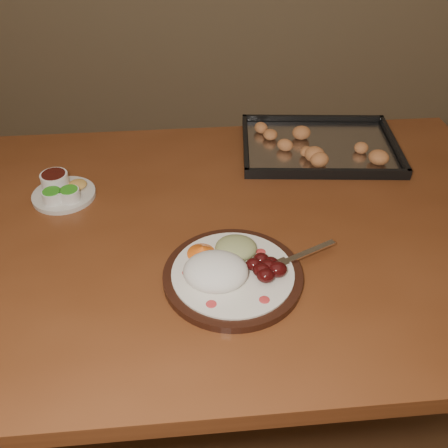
{
  "coord_description": "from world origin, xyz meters",
  "views": [
    {
      "loc": [
        0.22,
        -0.56,
        1.42
      ],
      "look_at": [
        0.19,
        0.26,
        0.77
      ],
      "focal_mm": 40.0,
      "sensor_mm": 36.0,
      "label": 1
    }
  ],
  "objects": [
    {
      "name": "dining_table",
      "position": [
        0.12,
        0.27,
        0.65
      ],
      "size": [
        1.6,
        1.08,
        0.75
      ],
      "rotation": [
        0.0,
        0.0,
        0.13
      ],
      "color": "brown",
      "rests_on": "ground"
    },
    {
      "name": "dinner_plate",
      "position": [
        0.2,
        0.12,
        0.77
      ],
      "size": [
        0.34,
        0.26,
        0.06
      ],
      "rotation": [
        0.0,
        0.0,
        0.3
      ],
      "color": "black",
      "rests_on": "dining_table"
    },
    {
      "name": "condiment_saucer",
      "position": [
        -0.19,
        0.37,
        0.77
      ],
      "size": [
        0.14,
        0.14,
        0.05
      ],
      "rotation": [
        0.0,
        0.0,
        0.51
      ],
      "color": "beige",
      "rests_on": "dining_table"
    },
    {
      "name": "baking_tray",
      "position": [
        0.43,
        0.62,
        0.76
      ],
      "size": [
        0.41,
        0.31,
        0.04
      ],
      "rotation": [
        0.0,
        0.0,
        0.02
      ],
      "color": "black",
      "rests_on": "dining_table"
    }
  ]
}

